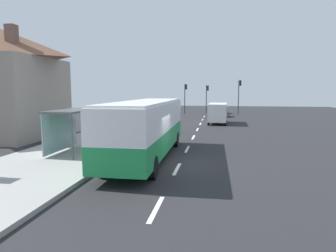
% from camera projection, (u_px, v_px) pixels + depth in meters
% --- Properties ---
extents(ground_plane, '(56.00, 92.00, 0.04)m').
position_uv_depth(ground_plane, '(195.00, 130.00, 29.23)').
color(ground_plane, '#262628').
extents(sidewalk_platform, '(6.20, 30.00, 0.18)m').
position_uv_depth(sidewalk_platform, '(77.00, 151.00, 18.49)').
color(sidewalk_platform, '#999993').
rests_on(sidewalk_platform, ground).
extents(lane_stripe_seg_0, '(0.16, 2.20, 0.01)m').
position_uv_depth(lane_stripe_seg_0, '(156.00, 209.00, 9.59)').
color(lane_stripe_seg_0, silver).
rests_on(lane_stripe_seg_0, ground).
extents(lane_stripe_seg_1, '(0.16, 2.20, 0.01)m').
position_uv_depth(lane_stripe_seg_1, '(177.00, 169.00, 14.49)').
color(lane_stripe_seg_1, silver).
rests_on(lane_stripe_seg_1, ground).
extents(lane_stripe_seg_2, '(0.16, 2.20, 0.01)m').
position_uv_depth(lane_stripe_seg_2, '(187.00, 149.00, 19.38)').
color(lane_stripe_seg_2, silver).
rests_on(lane_stripe_seg_2, ground).
extents(lane_stripe_seg_3, '(0.16, 2.20, 0.01)m').
position_uv_depth(lane_stripe_seg_3, '(193.00, 137.00, 24.28)').
color(lane_stripe_seg_3, silver).
rests_on(lane_stripe_seg_3, ground).
extents(lane_stripe_seg_4, '(0.16, 2.20, 0.01)m').
position_uv_depth(lane_stripe_seg_4, '(197.00, 129.00, 29.18)').
color(lane_stripe_seg_4, silver).
rests_on(lane_stripe_seg_4, ground).
extents(lane_stripe_seg_5, '(0.16, 2.20, 0.01)m').
position_uv_depth(lane_stripe_seg_5, '(200.00, 124.00, 34.08)').
color(lane_stripe_seg_5, silver).
rests_on(lane_stripe_seg_5, ground).
extents(lane_stripe_seg_6, '(0.16, 2.20, 0.01)m').
position_uv_depth(lane_stripe_seg_6, '(202.00, 120.00, 38.98)').
color(lane_stripe_seg_6, silver).
rests_on(lane_stripe_seg_6, ground).
extents(lane_stripe_seg_7, '(0.16, 2.20, 0.01)m').
position_uv_depth(lane_stripe_seg_7, '(204.00, 116.00, 43.88)').
color(lane_stripe_seg_7, silver).
rests_on(lane_stripe_seg_7, ground).
extents(bus, '(2.61, 11.03, 3.21)m').
position_uv_depth(bus, '(146.00, 126.00, 16.49)').
color(bus, '#1E8C47').
rests_on(bus, ground).
extents(white_van, '(2.20, 5.27, 2.30)m').
position_uv_depth(white_van, '(218.00, 112.00, 34.40)').
color(white_van, white).
rests_on(white_van, ground).
extents(sedan_near, '(1.86, 4.41, 1.52)m').
position_uv_depth(sedan_near, '(218.00, 109.00, 49.76)').
color(sedan_near, navy).
rests_on(sedan_near, ground).
extents(sedan_far, '(1.95, 4.45, 1.52)m').
position_uv_depth(sedan_far, '(218.00, 111.00, 43.75)').
color(sedan_far, '#A51919').
rests_on(sedan_far, ground).
extents(recycling_bin_green, '(0.52, 0.52, 0.95)m').
position_uv_depth(recycling_bin_green, '(110.00, 143.00, 18.01)').
color(recycling_bin_green, green).
rests_on(recycling_bin_green, sidewalk_platform).
extents(recycling_bin_orange, '(0.52, 0.52, 0.95)m').
position_uv_depth(recycling_bin_orange, '(114.00, 141.00, 18.69)').
color(recycling_bin_orange, orange).
rests_on(recycling_bin_orange, sidewalk_platform).
extents(recycling_bin_red, '(0.52, 0.52, 0.95)m').
position_uv_depth(recycling_bin_red, '(118.00, 139.00, 19.38)').
color(recycling_bin_red, red).
rests_on(recycling_bin_red, sidewalk_platform).
extents(traffic_light_near_side, '(0.49, 0.28, 5.45)m').
position_uv_depth(traffic_light_near_side, '(239.00, 92.00, 47.05)').
color(traffic_light_near_side, '#2D2D2D').
rests_on(traffic_light_near_side, ground).
extents(traffic_light_far_side, '(0.49, 0.28, 4.87)m').
position_uv_depth(traffic_light_far_side, '(185.00, 94.00, 49.26)').
color(traffic_light_far_side, '#2D2D2D').
rests_on(traffic_light_far_side, ground).
extents(traffic_light_median, '(0.49, 0.28, 4.68)m').
position_uv_depth(traffic_light_median, '(207.00, 95.00, 49.50)').
color(traffic_light_median, '#2D2D2D').
rests_on(traffic_light_median, ground).
extents(bus_shelter, '(1.80, 4.00, 2.50)m').
position_uv_depth(bus_shelter, '(69.00, 120.00, 17.41)').
color(bus_shelter, '#4C4C51').
rests_on(bus_shelter, sidewalk_platform).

